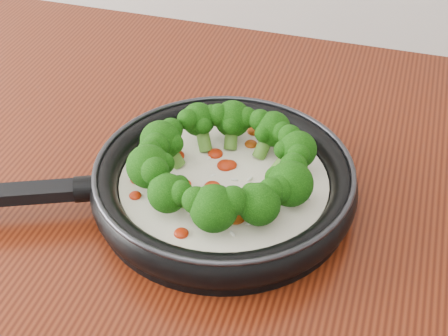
% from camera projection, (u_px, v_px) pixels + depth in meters
% --- Properties ---
extents(skillet, '(0.51, 0.41, 0.09)m').
position_uv_depth(skillet, '(222.00, 179.00, 0.75)').
color(skillet, black).
rests_on(skillet, counter).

